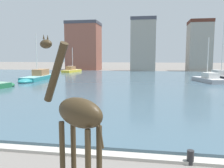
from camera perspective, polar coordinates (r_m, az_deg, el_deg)
harbor_water at (r=32.62m, az=5.33°, el=0.51°), size 89.57×48.22×0.25m
quay_edge_coping at (r=9.07m, az=-6.74°, el=-16.74°), size 89.57×0.50×0.12m
giraffe_statue at (r=5.97m, az=-8.92°, el=-7.62°), size 2.26×1.61×4.31m
sailboat_black at (r=41.82m, az=25.50°, el=1.79°), size 3.39×7.86×9.43m
sailboat_yellow at (r=53.18m, az=-9.78°, el=3.30°), size 3.15×6.76×5.75m
sailboat_grey at (r=34.31m, az=22.55°, el=1.01°), size 3.85×6.64×6.32m
sailboat_teal at (r=35.93m, az=-18.08°, el=1.52°), size 2.62×9.76×7.12m
mooring_bollard at (r=8.66m, az=18.95°, el=-16.90°), size 0.24×0.24×0.50m
townhouse_end_terrace at (r=63.87m, az=-7.00°, el=9.30°), size 8.64×7.20×13.02m
townhouse_narrow_midrow at (r=58.70m, az=7.83°, el=9.58°), size 6.11×6.49×13.17m
townhouse_wide_warehouse at (r=61.70m, az=20.87°, el=8.79°), size 5.46×6.53×12.58m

